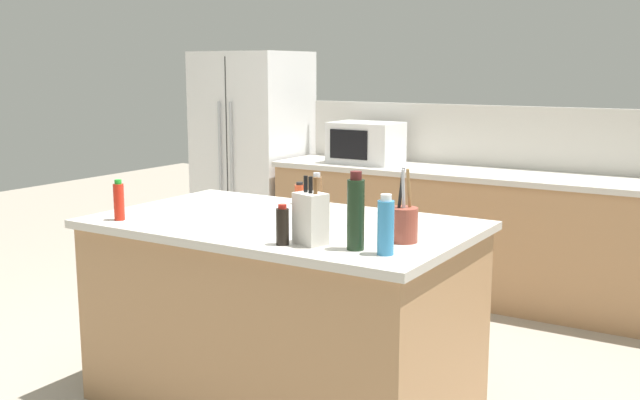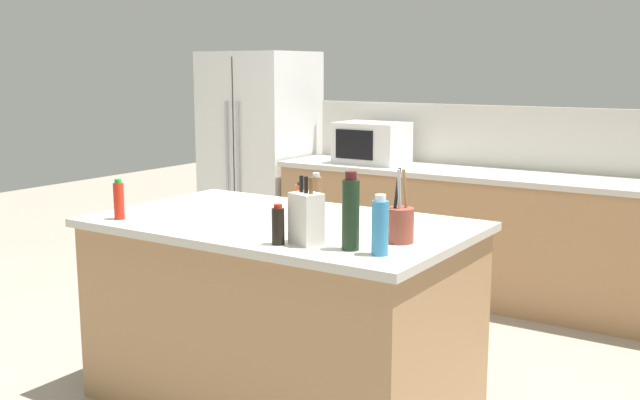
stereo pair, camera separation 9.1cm
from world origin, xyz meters
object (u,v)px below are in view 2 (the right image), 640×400
refrigerator (260,157)px  utensil_crock (400,224)px  hot_sauce_bottle (119,200)px  microwave (372,143)px  dish_soap_bottle (380,227)px  pepper_grinder (316,194)px  soy_sauce_bottle (278,226)px  wine_bottle (351,213)px  spice_jar_paprika (300,194)px  knife_block (306,218)px

refrigerator → utensil_crock: refrigerator is taller
refrigerator → hot_sauce_bottle: refrigerator is taller
microwave → dish_soap_bottle: size_ratio=2.14×
hot_sauce_bottle → pepper_grinder: bearing=41.4°
soy_sauce_bottle → wine_bottle: wine_bottle is taller
hot_sauce_bottle → soy_sauce_bottle: hot_sauce_bottle is taller
microwave → dish_soap_bottle: microwave is taller
utensil_crock → wine_bottle: size_ratio=0.98×
refrigerator → hot_sauce_bottle: (1.17, -2.66, 0.13)m
microwave → wine_bottle: wine_bottle is taller
microwave → spice_jar_paprika: microwave is taller
pepper_grinder → hot_sauce_bottle: bearing=-138.6°
knife_block → utensil_crock: bearing=55.8°
soy_sauce_bottle → knife_block: bearing=37.1°
spice_jar_paprika → knife_block: bearing=-53.9°
wine_bottle → utensil_crock: bearing=64.6°
spice_jar_paprika → dish_soap_bottle: (0.92, -0.77, 0.06)m
utensil_crock → hot_sauce_bottle: utensil_crock is taller
refrigerator → knife_block: refrigerator is taller
refrigerator → pepper_grinder: 2.77m
hot_sauce_bottle → microwave: bearing=90.7°
knife_block → dish_soap_bottle: bearing=19.2°
dish_soap_bottle → hot_sauce_bottle: bearing=-177.1°
spice_jar_paprika → pepper_grinder: bearing=-39.8°
utensil_crock → pepper_grinder: 0.74m
hot_sauce_bottle → utensil_crock: bearing=12.6°
hot_sauce_bottle → refrigerator: bearing=113.8°
knife_block → spice_jar_paprika: 0.96m
microwave → pepper_grinder: microwave is taller
knife_block → soy_sauce_bottle: (-0.10, -0.07, -0.03)m
knife_block → pepper_grinder: knife_block is taller
refrigerator → microwave: refrigerator is taller
soy_sauce_bottle → utensil_crock: bearing=37.5°
knife_block → utensil_crock: utensil_crock is taller
spice_jar_paprika → dish_soap_bottle: 1.20m
utensil_crock → soy_sauce_bottle: size_ratio=1.84×
microwave → soy_sauce_bottle: microwave is taller
spice_jar_paprika → soy_sauce_bottle: size_ratio=0.69×
spice_jar_paprika → wine_bottle: size_ratio=0.37×
refrigerator → spice_jar_paprika: refrigerator is taller
knife_block → dish_soap_bottle: size_ratio=1.18×
soy_sauce_bottle → pepper_grinder: (-0.24, 0.66, 0.02)m
knife_block → pepper_grinder: bearing=138.0°
utensil_crock → hot_sauce_bottle: (-1.39, -0.31, 0.01)m
refrigerator → wine_bottle: 3.56m
utensil_crock → dish_soap_bottle: utensil_crock is taller
pepper_grinder → dish_soap_bottle: bearing=-40.1°
knife_block → spice_jar_paprika: knife_block is taller
dish_soap_bottle → soy_sauce_bottle: dish_soap_bottle is taller
refrigerator → wine_bottle: size_ratio=5.56×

